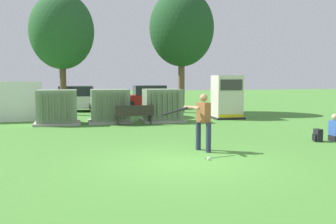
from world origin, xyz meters
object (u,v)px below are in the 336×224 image
park_bench (134,113)px  backpack (318,135)px  transformer_mid_west (110,106)px  parked_car_leftmost (75,99)px  batter (202,119)px  sports_ball (209,159)px  parked_car_left_of_center (148,98)px  transformer_west (57,108)px  generator_enclosure (227,97)px  transformer_mid_east (162,106)px

park_bench → backpack: bearing=-47.0°
park_bench → transformer_mid_west: bearing=130.8°
park_bench → parked_car_leftmost: parked_car_leftmost is taller
batter → sports_ball: (-0.21, -1.22, -0.93)m
sports_ball → parked_car_left_of_center: size_ratio=0.02×
transformer_west → backpack: bearing=-37.9°
generator_enclosure → parked_car_left_of_center: bearing=114.1°
park_bench → parked_car_leftmost: size_ratio=0.42×
transformer_mid_west → backpack: size_ratio=4.77×
sports_ball → backpack: backpack is taller
transformer_mid_east → sports_ball: bearing=-94.4°
transformer_mid_west → parked_car_left_of_center: 7.84m
generator_enclosure → parked_car_leftmost: 10.13m
transformer_mid_west → park_bench: bearing=-49.2°
parked_car_left_of_center → generator_enclosure: bearing=-65.9°
park_bench → sports_ball: 7.96m
transformer_mid_east → backpack: size_ratio=4.77×
transformer_mid_east → parked_car_leftmost: size_ratio=0.49×
backpack → parked_car_left_of_center: 14.71m
parked_car_leftmost → generator_enclosure: bearing=-38.7°
backpack → parked_car_left_of_center: parked_car_left_of_center is taller
generator_enclosure → backpack: generator_enclosure is taller
transformer_west → parked_car_leftmost: same height
generator_enclosure → batter: (-4.12, -8.25, -0.16)m
backpack → parked_car_left_of_center: bearing=103.3°
transformer_west → parked_car_leftmost: (0.79, 6.81, -0.04)m
sports_ball → backpack: bearing=22.6°
backpack → sports_ball: bearing=-157.4°
park_bench → batter: (1.07, -6.68, 0.44)m
parked_car_leftmost → batter: bearing=-75.5°
transformer_west → backpack: (9.03, -7.04, -0.57)m
generator_enclosure → transformer_mid_west: bearing=-176.5°
batter → parked_car_leftmost: 15.07m
parked_car_leftmost → transformer_mid_west: bearing=-75.9°
transformer_west → park_bench: 3.67m
generator_enclosure → backpack: bearing=-87.3°
park_bench → generator_enclosure: bearing=16.8°
transformer_mid_east → parked_car_left_of_center: (0.61, 7.36, -0.04)m
transformer_west → generator_enclosure: (8.68, 0.48, 0.35)m
generator_enclosure → park_bench: (-5.19, -1.57, -0.60)m
park_bench → parked_car_leftmost: (-2.71, 7.90, 0.22)m
transformer_mid_east → park_bench: (-1.54, -1.00, -0.25)m
generator_enclosure → park_bench: bearing=-163.2°
parked_car_left_of_center → transformer_west: bearing=-127.8°
transformer_mid_west → transformer_mid_east: (2.57, -0.19, 0.00)m
parked_car_leftmost → transformer_west: bearing=-96.6°
transformer_west → backpack: size_ratio=4.77×
transformer_mid_west → transformer_mid_east: bearing=-4.2°
transformer_mid_west → sports_ball: (1.89, -9.09, -0.74)m
parked_car_left_of_center → parked_car_leftmost: bearing=-174.6°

